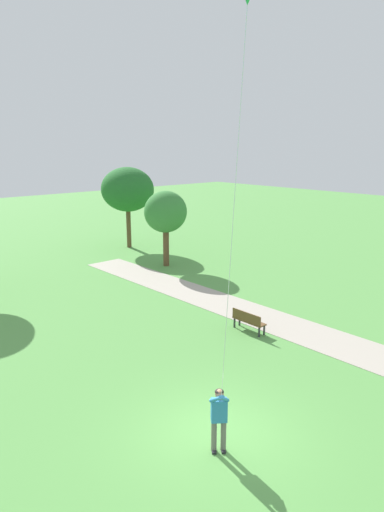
{
  "coord_description": "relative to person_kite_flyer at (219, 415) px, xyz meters",
  "views": [
    {
      "loc": [
        -7.62,
        -7.5,
        7.55
      ],
      "look_at": [
        -0.23,
        0.73,
        4.82
      ],
      "focal_mm": 31.78,
      "sensor_mm": 36.0,
      "label": 1
    }
  ],
  "objects": [
    {
      "name": "tree_treeline_right",
      "position": [
        10.37,
        15.04,
        2.38
      ],
      "size": [
        2.76,
        2.57,
        4.77
      ],
      "color": "brown",
      "rests_on": "ground"
    },
    {
      "name": "ground_plane",
      "position": [
        0.48,
        0.55,
        -1.05
      ],
      "size": [
        120.0,
        120.0,
        0.0
      ],
      "primitive_type": "plane",
      "color": "#569947"
    },
    {
      "name": "person_kite_flyer",
      "position": [
        0.0,
        0.0,
        0.0
      ],
      "size": [
        0.57,
        0.61,
        1.83
      ],
      "color": "#232328",
      "rests_on": "ground"
    },
    {
      "name": "tree_horizon_far",
      "position": [
        11.66,
        21.12,
        3.28
      ],
      "size": [
        3.75,
        4.13,
        5.97
      ],
      "color": "brown",
      "rests_on": "ground"
    },
    {
      "name": "park_bench_near_walkway",
      "position": [
        6.28,
        4.54,
        -0.54
      ],
      "size": [
        0.45,
        1.5,
        0.88
      ],
      "color": "brown",
      "rests_on": "ground"
    },
    {
      "name": "walkway_path",
      "position": [
        7.97,
        2.55,
        -1.04
      ],
      "size": [
        2.64,
        32.02,
        0.02
      ],
      "primitive_type": "cube",
      "rotation": [
        0.0,
        0.0,
        0.01
      ],
      "color": "#ADA393",
      "rests_on": "ground"
    }
  ]
}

